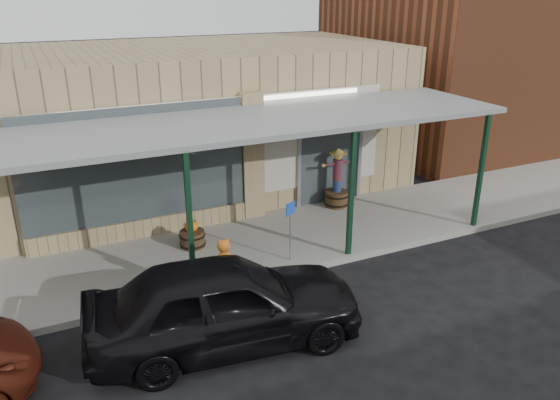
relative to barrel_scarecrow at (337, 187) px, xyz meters
name	(u,v)px	position (x,y,z in m)	size (l,w,h in m)	color
ground	(325,330)	(-3.02, -4.75, -0.70)	(120.00, 120.00, 0.00)	black
sidewalk	(250,246)	(-3.02, -1.15, -0.63)	(40.00, 3.20, 0.15)	gray
storefront	(190,121)	(-3.02, 3.41, 1.39)	(12.00, 6.25, 4.20)	tan
awning	(248,124)	(-3.02, -1.19, 2.31)	(12.00, 3.00, 3.04)	slate
block_buildings_near	(240,55)	(-1.02, 4.45, 3.06)	(61.00, 8.00, 8.00)	brown
barrel_scarecrow	(337,187)	(0.00, 0.00, 0.00)	(0.95, 0.83, 1.64)	#46341C
barrel_pumpkin	(192,237)	(-4.30, -0.76, -0.31)	(0.67, 0.67, 0.68)	#46341C
handicap_sign	(290,223)	(-2.54, -2.31, 0.32)	(0.26, 0.13, 1.36)	gray
parked_sedan	(225,303)	(-4.77, -4.34, 0.09)	(4.86, 2.42, 1.59)	black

